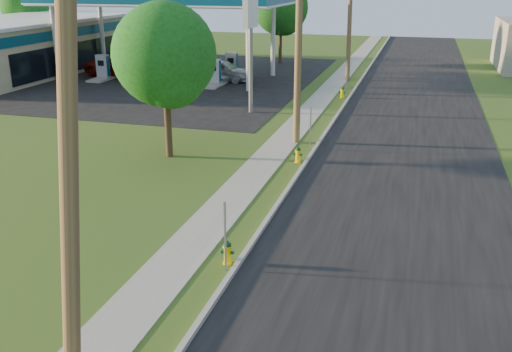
{
  "coord_description": "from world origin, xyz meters",
  "views": [
    {
      "loc": [
        4.83,
        -8.71,
        7.52
      ],
      "look_at": [
        0.0,
        8.0,
        1.4
      ],
      "focal_mm": 40.0,
      "sensor_mm": 36.0,
      "label": 1
    }
  ],
  "objects_px": {
    "utility_pole_mid": "(299,36)",
    "tree_back": "(25,8)",
    "fuel_pump_ne": "(214,76)",
    "car_red": "(121,66)",
    "tree_lot": "(282,10)",
    "fuel_pump_se": "(232,68)",
    "fuel_pump_nw": "(103,70)",
    "hydrant_near": "(228,252)",
    "fuel_pump_sw": "(128,63)",
    "car_silver": "(222,70)",
    "utility_pole_near": "(68,152)",
    "tree_verge": "(166,59)",
    "hydrant_mid": "(298,155)",
    "utility_pole_far": "(350,15)",
    "price_pylon": "(251,16)",
    "hydrant_far": "(342,92)"
  },
  "relations": [
    {
      "from": "utility_pole_mid",
      "to": "tree_back",
      "type": "xyz_separation_m",
      "value": [
        -32.97,
        24.52,
        -0.45
      ]
    },
    {
      "from": "fuel_pump_ne",
      "to": "car_red",
      "type": "xyz_separation_m",
      "value": [
        -8.51,
        1.83,
        0.05
      ]
    },
    {
      "from": "tree_lot",
      "to": "car_red",
      "type": "xyz_separation_m",
      "value": [
        -10.52,
        -10.24,
        -3.94
      ]
    },
    {
      "from": "utility_pole_mid",
      "to": "fuel_pump_se",
      "type": "height_order",
      "value": "utility_pole_mid"
    },
    {
      "from": "utility_pole_mid",
      "to": "fuel_pump_se",
      "type": "xyz_separation_m",
      "value": [
        -8.9,
        17.0,
        -4.23
      ]
    },
    {
      "from": "fuel_pump_nw",
      "to": "car_red",
      "type": "bearing_deg",
      "value": 75.04
    },
    {
      "from": "utility_pole_mid",
      "to": "fuel_pump_ne",
      "type": "bearing_deg",
      "value": 124.4
    },
    {
      "from": "tree_lot",
      "to": "hydrant_near",
      "type": "xyz_separation_m",
      "value": [
        7.67,
        -37.49,
        -4.37
      ]
    },
    {
      "from": "fuel_pump_sw",
      "to": "car_silver",
      "type": "height_order",
      "value": "fuel_pump_sw"
    },
    {
      "from": "fuel_pump_sw",
      "to": "tree_back",
      "type": "height_order",
      "value": "tree_back"
    },
    {
      "from": "fuel_pump_ne",
      "to": "tree_back",
      "type": "distance_m",
      "value": 26.95
    },
    {
      "from": "car_red",
      "to": "car_silver",
      "type": "xyz_separation_m",
      "value": [
        8.37,
        0.22,
        0.03
      ]
    },
    {
      "from": "utility_pole_near",
      "to": "tree_lot",
      "type": "xyz_separation_m",
      "value": [
        -6.89,
        43.07,
        -0.09
      ]
    },
    {
      "from": "car_red",
      "to": "utility_pole_mid",
      "type": "bearing_deg",
      "value": -127.8
    },
    {
      "from": "utility_pole_mid",
      "to": "fuel_pump_sw",
      "type": "relative_size",
      "value": 3.06
    },
    {
      "from": "tree_verge",
      "to": "utility_pole_mid",
      "type": "bearing_deg",
      "value": 38.21
    },
    {
      "from": "fuel_pump_nw",
      "to": "hydrant_mid",
      "type": "height_order",
      "value": "fuel_pump_nw"
    },
    {
      "from": "utility_pole_near",
      "to": "hydrant_near",
      "type": "bearing_deg",
      "value": 82.09
    },
    {
      "from": "utility_pole_far",
      "to": "price_pylon",
      "type": "xyz_separation_m",
      "value": [
        -3.9,
        -12.5,
        0.63
      ]
    },
    {
      "from": "fuel_pump_se",
      "to": "hydrant_near",
      "type": "distance_m",
      "value": 30.98
    },
    {
      "from": "car_red",
      "to": "price_pylon",
      "type": "bearing_deg",
      "value": -122.0
    },
    {
      "from": "car_silver",
      "to": "utility_pole_far",
      "type": "bearing_deg",
      "value": -65.55
    },
    {
      "from": "fuel_pump_sw",
      "to": "hydrant_mid",
      "type": "bearing_deg",
      "value": -47.06
    },
    {
      "from": "car_red",
      "to": "fuel_pump_se",
      "type": "bearing_deg",
      "value": -73.07
    },
    {
      "from": "utility_pole_mid",
      "to": "price_pylon",
      "type": "distance_m",
      "value": 6.76
    },
    {
      "from": "hydrant_near",
      "to": "car_red",
      "type": "bearing_deg",
      "value": 123.71
    },
    {
      "from": "fuel_pump_se",
      "to": "hydrant_mid",
      "type": "relative_size",
      "value": 4.47
    },
    {
      "from": "car_silver",
      "to": "fuel_pump_nw",
      "type": "bearing_deg",
      "value": 109.43
    },
    {
      "from": "fuel_pump_nw",
      "to": "fuel_pump_sw",
      "type": "height_order",
      "value": "same"
    },
    {
      "from": "fuel_pump_ne",
      "to": "price_pylon",
      "type": "bearing_deg",
      "value": -56.31
    },
    {
      "from": "tree_lot",
      "to": "hydrant_mid",
      "type": "relative_size",
      "value": 10.24
    },
    {
      "from": "fuel_pump_sw",
      "to": "tree_lot",
      "type": "relative_size",
      "value": 0.44
    },
    {
      "from": "utility_pole_mid",
      "to": "hydrant_far",
      "type": "height_order",
      "value": "utility_pole_mid"
    },
    {
      "from": "fuel_pump_nw",
      "to": "hydrant_mid",
      "type": "bearing_deg",
      "value": -40.69
    },
    {
      "from": "fuel_pump_ne",
      "to": "fuel_pump_sw",
      "type": "height_order",
      "value": "same"
    },
    {
      "from": "tree_back",
      "to": "hydrant_mid",
      "type": "height_order",
      "value": "tree_back"
    },
    {
      "from": "tree_lot",
      "to": "fuel_pump_se",
      "type": "bearing_deg",
      "value": -103.99
    },
    {
      "from": "utility_pole_mid",
      "to": "fuel_pump_sw",
      "type": "xyz_separation_m",
      "value": [
        -17.9,
        17.0,
        -4.23
      ]
    },
    {
      "from": "tree_verge",
      "to": "tree_lot",
      "type": "relative_size",
      "value": 0.9
    },
    {
      "from": "tree_lot",
      "to": "car_silver",
      "type": "xyz_separation_m",
      "value": [
        -2.15,
        -10.02,
        -3.91
      ]
    },
    {
      "from": "fuel_pump_se",
      "to": "tree_back",
      "type": "distance_m",
      "value": 25.49
    },
    {
      "from": "utility_pole_far",
      "to": "fuel_pump_ne",
      "type": "height_order",
      "value": "utility_pole_far"
    },
    {
      "from": "hydrant_mid",
      "to": "fuel_pump_se",
      "type": "bearing_deg",
      "value": 115.68
    },
    {
      "from": "fuel_pump_ne",
      "to": "tree_verge",
      "type": "distance_m",
      "value": 17.63
    },
    {
      "from": "tree_verge",
      "to": "tree_lot",
      "type": "xyz_separation_m",
      "value": [
        -2.09,
        28.84,
        0.46
      ]
    },
    {
      "from": "utility_pole_mid",
      "to": "utility_pole_far",
      "type": "relative_size",
      "value": 1.03
    },
    {
      "from": "hydrant_mid",
      "to": "hydrant_near",
      "type": "bearing_deg",
      "value": -89.71
    },
    {
      "from": "fuel_pump_ne",
      "to": "fuel_pump_nw",
      "type": "bearing_deg",
      "value": 180.0
    },
    {
      "from": "utility_pole_mid",
      "to": "price_pylon",
      "type": "xyz_separation_m",
      "value": [
        -3.9,
        5.5,
        0.48
      ]
    },
    {
      "from": "fuel_pump_sw",
      "to": "fuel_pump_se",
      "type": "bearing_deg",
      "value": 0.0
    }
  ]
}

